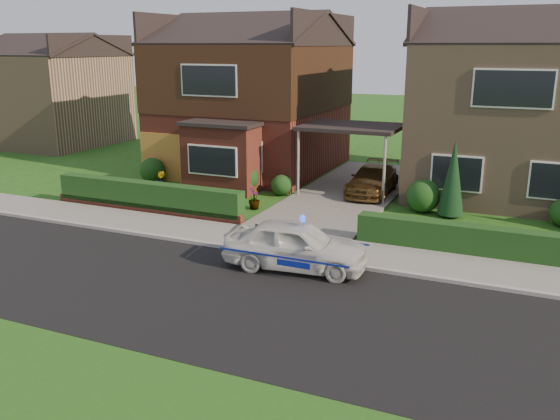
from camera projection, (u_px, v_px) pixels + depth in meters
The scene contains 24 objects.
ground at pixel (214, 295), 14.23m from camera, with size 120.00×120.00×0.00m, color #214A13.
road at pixel (214, 295), 14.23m from camera, with size 60.00×6.00×0.02m, color black.
kerb at pixel (267, 253), 16.90m from camera, with size 60.00×0.16×0.12m, color #9E9993.
sidewalk at pixel (282, 243), 17.83m from camera, with size 60.00×2.00×0.10m, color slate.
grass_verge at pixel (63, 408), 9.82m from camera, with size 60.00×4.00×0.01m, color #214A13.
driveway at pixel (350, 192), 23.91m from camera, with size 3.80×12.00×0.12m, color #666059.
house_left at pixel (252, 89), 27.70m from camera, with size 7.50×9.53×7.25m.
house_right at pixel (516, 101), 23.34m from camera, with size 7.50×8.06×7.25m.
carport_link at pixel (352, 128), 23.17m from camera, with size 3.80×3.00×2.77m.
garage_door at pixel (163, 157), 25.92m from camera, with size 2.20×0.10×2.10m, color #90591F.
dwarf_wall at pixel (146, 208), 21.10m from camera, with size 7.70×0.25×0.36m, color brown.
hedge_left at pixel (149, 212), 21.28m from camera, with size 7.50×0.55×0.90m, color #133B17.
hedge_right at pixel (488, 258), 16.70m from camera, with size 7.50×0.55×0.80m, color #133B17.
shrub_left_far at pixel (152, 170), 25.75m from camera, with size 1.08×1.08×1.08m, color #133B17.
shrub_left_mid at pixel (242, 177), 23.80m from camera, with size 1.32×1.32×1.32m, color #133B17.
shrub_left_near at pixel (282, 185), 23.51m from camera, with size 0.84×0.84×0.84m, color #133B17.
shrub_right_near at pixel (423, 196), 21.12m from camera, with size 1.20×1.20×1.20m, color #133B17.
conifer_a at pixel (453, 180), 20.37m from camera, with size 0.90×0.90×2.60m, color black.
neighbour_left at pixel (55, 100), 35.37m from camera, with size 6.50×7.00×5.20m, color #96775B.
police_car at pixel (296, 246), 15.72m from camera, with size 3.53×3.98×1.47m.
driveway_car at pixel (373, 180), 23.36m from camera, with size 1.53×3.77×1.10m, color brown.
potted_plant_a at pixel (93, 188), 23.16m from camera, with size 0.42×0.28×0.79m, color gray.
potted_plant_b at pixel (161, 180), 24.68m from camera, with size 0.41×0.33×0.74m, color gray.
potted_plant_c at pixel (254, 199), 21.55m from camera, with size 0.43×0.43×0.77m, color gray.
Camera 1 is at (6.74, -11.40, 5.81)m, focal length 38.00 mm.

